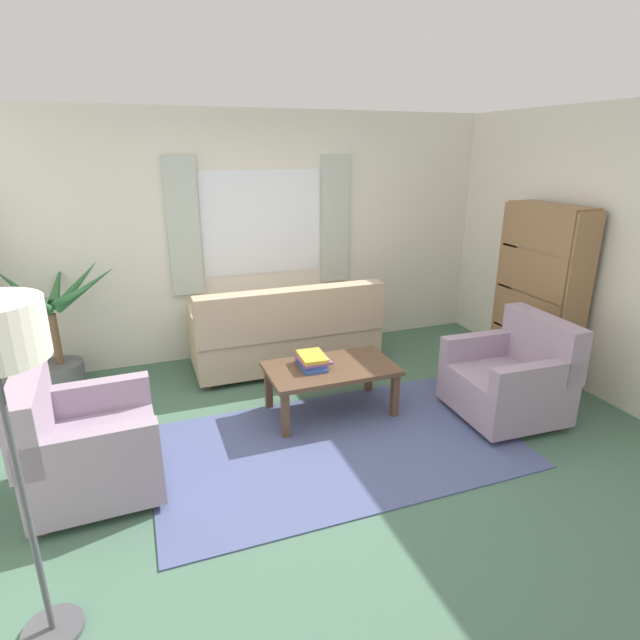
% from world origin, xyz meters
% --- Properties ---
extents(ground_plane, '(6.24, 6.24, 0.00)m').
position_xyz_m(ground_plane, '(0.00, 0.00, 0.00)').
color(ground_plane, '#476B56').
extents(wall_back, '(5.32, 0.12, 2.60)m').
position_xyz_m(wall_back, '(0.00, 2.26, 1.30)').
color(wall_back, silver).
rests_on(wall_back, ground_plane).
extents(wall_right, '(0.12, 4.40, 2.60)m').
position_xyz_m(wall_right, '(2.66, 0.00, 1.30)').
color(wall_right, silver).
rests_on(wall_right, ground_plane).
extents(window_with_curtains, '(1.98, 0.07, 1.40)m').
position_xyz_m(window_with_curtains, '(0.00, 2.18, 1.45)').
color(window_with_curtains, white).
extents(area_rug, '(2.78, 1.62, 0.01)m').
position_xyz_m(area_rug, '(0.00, 0.00, 0.01)').
color(area_rug, '#4C5684').
rests_on(area_rug, ground_plane).
extents(couch, '(1.90, 0.82, 0.92)m').
position_xyz_m(couch, '(0.07, 1.61, 0.37)').
color(couch, tan).
rests_on(couch, ground_plane).
extents(armchair_left, '(0.85, 0.87, 0.88)m').
position_xyz_m(armchair_left, '(-1.78, 0.08, 0.35)').
color(armchair_left, '#998499').
rests_on(armchair_left, ground_plane).
extents(armchair_right, '(0.85, 0.87, 0.88)m').
position_xyz_m(armchair_right, '(1.58, -0.05, 0.35)').
color(armchair_right, '#998499').
rests_on(armchair_right, ground_plane).
extents(coffee_table, '(1.10, 0.64, 0.44)m').
position_xyz_m(coffee_table, '(0.15, 0.53, 0.38)').
color(coffee_table, brown).
rests_on(coffee_table, ground_plane).
extents(book_stack_on_table, '(0.26, 0.33, 0.11)m').
position_xyz_m(book_stack_on_table, '(-0.00, 0.58, 0.49)').
color(book_stack_on_table, '#335199').
rests_on(book_stack_on_table, coffee_table).
extents(potted_plant, '(1.28, 1.16, 1.24)m').
position_xyz_m(potted_plant, '(-2.10, 1.76, 0.58)').
color(potted_plant, '#56565B').
rests_on(potted_plant, ground_plane).
extents(bookshelf, '(0.30, 0.94, 1.72)m').
position_xyz_m(bookshelf, '(2.35, 0.58, 0.89)').
color(bookshelf, olive).
rests_on(bookshelf, ground_plane).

